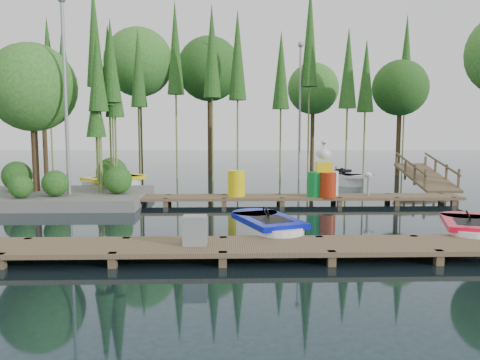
{
  "coord_description": "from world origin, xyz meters",
  "views": [
    {
      "loc": [
        0.08,
        -14.08,
        2.7
      ],
      "look_at": [
        0.5,
        0.5,
        1.1
      ],
      "focal_mm": 35.0,
      "sensor_mm": 36.0,
      "label": 1
    }
  ],
  "objects_px": {
    "island": "(52,115)",
    "boat_blue": "(268,229)",
    "boat_red": "(468,231)",
    "boat_yellow_far": "(113,184)",
    "drum_cluster": "(324,180)",
    "yellow_barrel": "(236,183)",
    "utility_cabinet": "(195,230)"
  },
  "relations": [
    {
      "from": "boat_blue",
      "to": "utility_cabinet",
      "type": "height_order",
      "value": "utility_cabinet"
    },
    {
      "from": "boat_yellow_far",
      "to": "drum_cluster",
      "type": "distance_m",
      "value": 9.35
    },
    {
      "from": "boat_yellow_far",
      "to": "drum_cluster",
      "type": "height_order",
      "value": "drum_cluster"
    },
    {
      "from": "boat_yellow_far",
      "to": "boat_blue",
      "type": "bearing_deg",
      "value": -79.37
    },
    {
      "from": "boat_blue",
      "to": "utility_cabinet",
      "type": "relative_size",
      "value": 4.74
    },
    {
      "from": "boat_yellow_far",
      "to": "drum_cluster",
      "type": "bearing_deg",
      "value": -47.58
    },
    {
      "from": "island",
      "to": "boat_yellow_far",
      "type": "relative_size",
      "value": 2.18
    },
    {
      "from": "island",
      "to": "boat_blue",
      "type": "xyz_separation_m",
      "value": [
        7.38,
        -6.16,
        -2.93
      ]
    },
    {
      "from": "island",
      "to": "yellow_barrel",
      "type": "height_order",
      "value": "island"
    },
    {
      "from": "boat_yellow_far",
      "to": "drum_cluster",
      "type": "relative_size",
      "value": 1.54
    },
    {
      "from": "island",
      "to": "boat_yellow_far",
      "type": "distance_m",
      "value": 4.42
    },
    {
      "from": "boat_yellow_far",
      "to": "yellow_barrel",
      "type": "bearing_deg",
      "value": -58.12
    },
    {
      "from": "utility_cabinet",
      "to": "yellow_barrel",
      "type": "bearing_deg",
      "value": 81.78
    },
    {
      "from": "utility_cabinet",
      "to": "yellow_barrel",
      "type": "distance_m",
      "value": 7.07
    },
    {
      "from": "boat_yellow_far",
      "to": "utility_cabinet",
      "type": "bearing_deg",
      "value": -90.65
    },
    {
      "from": "boat_blue",
      "to": "drum_cluster",
      "type": "relative_size",
      "value": 1.42
    },
    {
      "from": "island",
      "to": "boat_red",
      "type": "height_order",
      "value": "island"
    },
    {
      "from": "island",
      "to": "boat_yellow_far",
      "type": "xyz_separation_m",
      "value": [
        1.42,
        3.04,
        -2.87
      ]
    },
    {
      "from": "boat_blue",
      "to": "island",
      "type": "bearing_deg",
      "value": 120.31
    },
    {
      "from": "utility_cabinet",
      "to": "drum_cluster",
      "type": "bearing_deg",
      "value": 58.83
    },
    {
      "from": "island",
      "to": "drum_cluster",
      "type": "relative_size",
      "value": 3.34
    },
    {
      "from": "boat_blue",
      "to": "boat_red",
      "type": "xyz_separation_m",
      "value": [
        4.83,
        -0.3,
        -0.02
      ]
    },
    {
      "from": "island",
      "to": "utility_cabinet",
      "type": "height_order",
      "value": "island"
    },
    {
      "from": "boat_blue",
      "to": "boat_red",
      "type": "relative_size",
      "value": 1.08
    },
    {
      "from": "yellow_barrel",
      "to": "boat_red",
      "type": "bearing_deg",
      "value": -45.99
    },
    {
      "from": "boat_blue",
      "to": "boat_red",
      "type": "height_order",
      "value": "boat_blue"
    },
    {
      "from": "island",
      "to": "utility_cabinet",
      "type": "relative_size",
      "value": 11.19
    },
    {
      "from": "boat_red",
      "to": "boat_yellow_far",
      "type": "relative_size",
      "value": 0.85
    },
    {
      "from": "island",
      "to": "yellow_barrel",
      "type": "distance_m",
      "value": 7.19
    },
    {
      "from": "boat_blue",
      "to": "boat_yellow_far",
      "type": "bearing_deg",
      "value": 103.1
    },
    {
      "from": "boat_red",
      "to": "drum_cluster",
      "type": "xyz_separation_m",
      "value": [
        -2.35,
        5.52,
        0.66
      ]
    },
    {
      "from": "boat_red",
      "to": "boat_yellow_far",
      "type": "distance_m",
      "value": 14.37
    }
  ]
}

